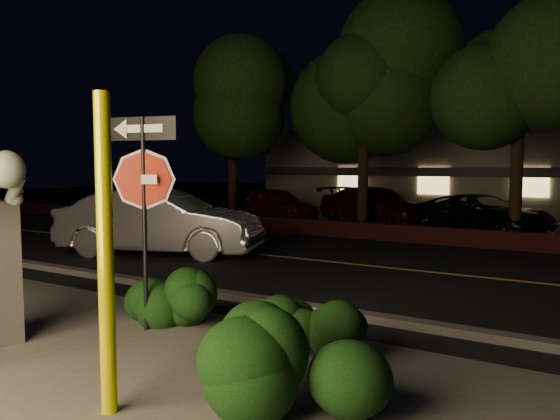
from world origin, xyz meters
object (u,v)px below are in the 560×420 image
at_px(silver_sedan, 161,222).
at_px(parked_car_red, 275,204).
at_px(parked_car_darkred, 376,206).
at_px(yellow_pole_right, 106,256).
at_px(parked_car_dark, 481,215).
at_px(signpost, 144,180).

relative_size(silver_sedan, parked_car_red, 1.24).
xyz_separation_m(parked_car_red, parked_car_darkred, (4.07, 0.83, 0.02)).
xyz_separation_m(yellow_pole_right, silver_sedan, (-5.98, 6.84, -0.62)).
relative_size(parked_car_red, parked_car_dark, 0.86).
relative_size(parked_car_red, parked_car_darkred, 0.82).
bearing_deg(parked_car_darkred, parked_car_red, 122.01).
relative_size(yellow_pole_right, silver_sedan, 0.57).
height_order(yellow_pole_right, parked_car_dark, yellow_pole_right).
xyz_separation_m(signpost, parked_car_red, (-6.51, 13.61, -1.38)).
xyz_separation_m(silver_sedan, parked_car_darkred, (1.98, 9.60, -0.12)).
xyz_separation_m(yellow_pole_right, parked_car_dark, (0.08, 15.42, -0.80)).
bearing_deg(silver_sedan, parked_car_darkred, -31.48).
bearing_deg(parked_car_dark, parked_car_darkred, 99.45).
height_order(signpost, parked_car_red, signpost).
xyz_separation_m(yellow_pole_right, parked_car_red, (-8.07, 15.61, -0.76)).
distance_m(parked_car_darkred, parked_car_dark, 4.21).
bearing_deg(signpost, parked_car_dark, 69.31).
bearing_deg(silver_sedan, yellow_pole_right, -158.64).
bearing_deg(signpost, silver_sedan, 118.69).
xyz_separation_m(silver_sedan, parked_car_dark, (6.07, 8.59, -0.18)).
relative_size(yellow_pole_right, parked_car_red, 0.71).
xyz_separation_m(silver_sedan, parked_car_red, (-2.09, 8.77, -0.14)).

